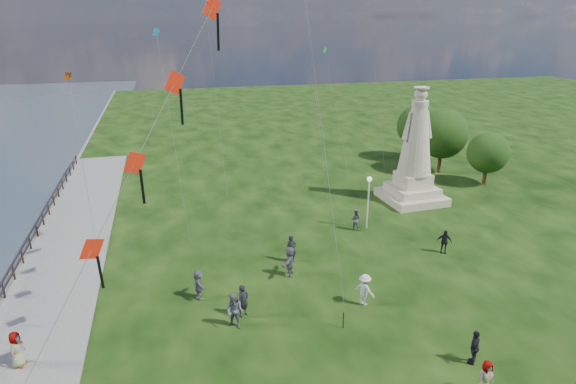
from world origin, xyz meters
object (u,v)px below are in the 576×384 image
object	(u,v)px
person_2	(365,290)
person_3	(475,347)
person_5	(199,284)
person_7	(355,219)
person_9	(444,242)
person_1	(235,311)
lamppost	(369,192)
person_11	(289,261)
statue	(415,160)
person_10	(17,351)
person_6	(291,249)
person_4	(485,378)
person_0	(243,301)

from	to	relation	value
person_2	person_3	bearing A→B (deg)	171.25
person_5	person_7	world-z (taller)	person_5
person_2	person_9	distance (m)	8.45
person_1	person_9	world-z (taller)	person_1
person_7	person_3	bearing A→B (deg)	122.21
lamppost	person_11	bearing A→B (deg)	-144.37
statue	person_10	bearing A→B (deg)	-155.06
statue	person_6	distance (m)	14.89
person_4	person_9	world-z (taller)	person_9
person_9	person_4	bearing A→B (deg)	-87.55
person_1	person_7	distance (m)	13.77
person_10	person_6	bearing A→B (deg)	-50.84
statue	lamppost	size ratio (longest dim) A/B	2.37
person_1	person_11	size ratio (longest dim) A/B	1.02
person_1	person_5	size ratio (longest dim) A/B	1.12
lamppost	person_7	world-z (taller)	lamppost
person_1	person_3	size ratio (longest dim) A/B	1.12
person_3	person_11	xyz separation A→B (m)	(-5.89, 9.45, 0.08)
person_3	person_10	distance (m)	19.85
person_3	person_9	distance (m)	10.72
statue	person_10	xyz separation A→B (m)	(-26.35, -14.14, -2.68)
person_9	person_10	xyz separation A→B (m)	(-23.77, -5.03, 0.04)
person_9	person_2	bearing A→B (deg)	-123.23
person_1	person_6	world-z (taller)	person_1
person_4	person_10	world-z (taller)	person_10
person_1	person_5	world-z (taller)	person_1
statue	lamppost	xyz separation A→B (m)	(-5.85, -4.31, -0.69)
person_6	person_11	world-z (taller)	person_11
person_4	person_5	bearing A→B (deg)	127.76
person_0	person_3	world-z (taller)	person_0
statue	lamppost	distance (m)	7.30
person_1	person_11	distance (m)	5.75
lamppost	person_7	bearing A→B (deg)	178.32
person_2	person_3	size ratio (longest dim) A/B	1.05
statue	person_11	world-z (taller)	statue
person_0	person_6	bearing A→B (deg)	18.98
person_1	person_5	distance (m)	3.46
statue	person_5	world-z (taller)	statue
person_9	person_5	bearing A→B (deg)	-148.14
person_1	person_2	xyz separation A→B (m)	(6.94, 0.30, -0.06)
statue	person_6	xyz separation A→B (m)	(-12.41, -7.79, -2.65)
lamppost	person_6	distance (m)	7.68
person_0	person_11	size ratio (longest dim) A/B	0.95
person_5	person_11	distance (m)	5.48
person_9	lamppost	bearing A→B (deg)	151.04
person_7	person_10	bearing A→B (deg)	60.19
person_0	person_5	bearing A→B (deg)	99.19
person_10	person_11	bearing A→B (deg)	-55.82
person_2	person_6	xyz separation A→B (m)	(-2.52, 5.55, -0.01)
person_6	person_10	xyz separation A→B (m)	(-13.94, -6.34, -0.03)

